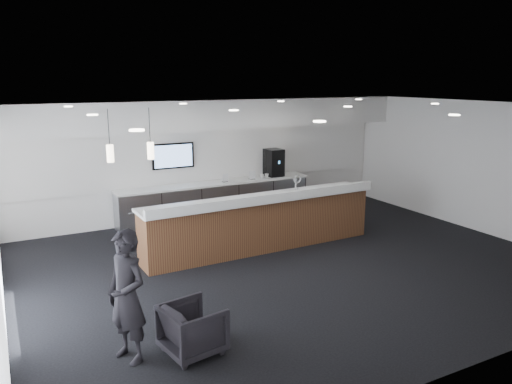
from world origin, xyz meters
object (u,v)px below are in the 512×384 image
armchair (193,329)px  service_counter (261,222)px  coffee_machine (274,163)px  lounge_guest (127,297)px

armchair → service_counter: bearing=-50.3°
coffee_machine → armchair: bearing=-130.9°
service_counter → lounge_guest: lounge_guest is taller
service_counter → armchair: service_counter is taller
service_counter → coffee_machine: coffee_machine is taller
armchair → lounge_guest: bearing=63.7°
coffee_machine → lounge_guest: bearing=-136.4°
service_counter → coffee_machine: 3.23m
armchair → lounge_guest: size_ratio=0.43×
armchair → lounge_guest: 0.95m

